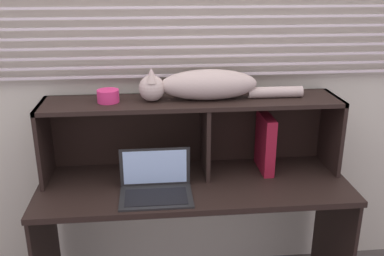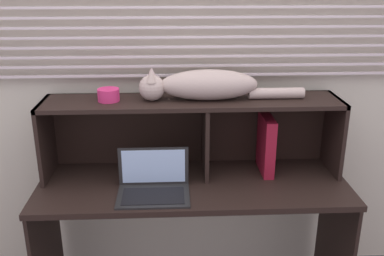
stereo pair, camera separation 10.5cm
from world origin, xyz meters
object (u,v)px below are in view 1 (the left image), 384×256
cat (203,85)px  binder_upright (265,143)px  laptop (156,186)px  small_basket (108,96)px  book_stack (143,172)px

cat → binder_upright: bearing=0.0°
laptop → binder_upright: bearing=20.9°
cat → binder_upright: size_ratio=2.72×
binder_upright → small_basket: 0.86m
cat → book_stack: cat is taller
laptop → book_stack: bearing=106.2°
binder_upright → book_stack: 0.67m
cat → small_basket: bearing=180.0°
laptop → binder_upright: binder_upright is taller
cat → book_stack: 0.57m
binder_upright → book_stack: binder_upright is taller
book_stack → small_basket: small_basket is taller
book_stack → small_basket: bearing=178.9°
binder_upright → book_stack: size_ratio=1.34×
binder_upright → small_basket: bearing=180.0°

